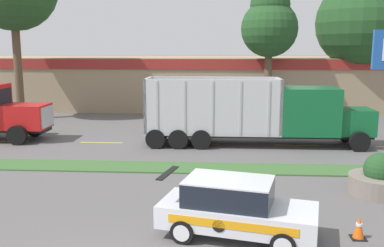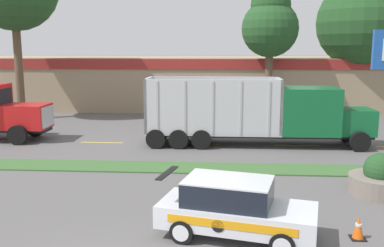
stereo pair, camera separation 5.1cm
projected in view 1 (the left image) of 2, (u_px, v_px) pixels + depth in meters
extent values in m
cube|color=#3D6633|center=(154.00, 167.00, 18.90)|extent=(120.00, 1.73, 0.06)
cube|color=yellow|center=(8.00, 141.00, 24.26)|extent=(2.40, 0.14, 0.01)
cube|color=yellow|center=(102.00, 143.00, 23.92)|extent=(2.40, 0.14, 0.01)
cube|color=yellow|center=(198.00, 144.00, 23.59)|extent=(2.40, 0.14, 0.01)
cube|color=yellow|center=(297.00, 145.00, 23.25)|extent=(2.40, 0.14, 0.01)
cube|color=red|center=(25.00, 116.00, 24.24)|extent=(2.50, 1.91, 1.37)
cube|color=#B7B7BC|center=(47.00, 117.00, 24.16)|extent=(0.06, 1.63, 1.16)
cube|color=black|center=(3.00, 99.00, 24.14)|extent=(0.04, 1.98, 1.12)
cylinder|color=black|center=(17.00, 135.00, 23.27)|extent=(1.08, 0.30, 1.08)
cylinder|color=black|center=(35.00, 128.00, 25.52)|extent=(1.08, 0.30, 1.08)
cube|color=black|center=(257.00, 134.00, 23.25)|extent=(12.04, 1.32, 0.18)
cube|color=#146033|center=(354.00, 121.00, 22.79)|extent=(1.86, 1.96, 1.36)
cube|color=#B7B7BC|center=(372.00, 121.00, 22.73)|extent=(0.06, 1.68, 1.15)
cube|color=#146033|center=(308.00, 111.00, 22.85)|extent=(3.01, 2.40, 2.47)
cube|color=black|center=(337.00, 103.00, 22.68)|extent=(0.04, 2.04, 1.11)
cylinder|color=silver|center=(280.00, 99.00, 22.06)|extent=(0.14, 0.14, 1.40)
cube|color=silver|center=(213.00, 131.00, 23.37)|extent=(7.17, 2.40, 0.12)
cube|color=silver|center=(278.00, 105.00, 22.90)|extent=(0.16, 2.40, 2.89)
cube|color=silver|center=(149.00, 104.00, 23.34)|extent=(0.16, 2.40, 2.89)
cube|color=silver|center=(213.00, 108.00, 22.02)|extent=(7.17, 0.16, 2.89)
cube|color=silver|center=(213.00, 102.00, 24.22)|extent=(7.17, 0.16, 2.89)
cube|color=#B2B2B7|center=(157.00, 107.00, 22.10)|extent=(0.10, 0.04, 2.75)
cube|color=#B2B2B7|center=(185.00, 108.00, 22.01)|extent=(0.10, 0.04, 2.75)
cube|color=#B2B2B7|center=(212.00, 108.00, 21.92)|extent=(0.10, 0.04, 2.75)
cube|color=#B2B2B7|center=(241.00, 108.00, 21.83)|extent=(0.10, 0.04, 2.75)
cube|color=#B2B2B7|center=(269.00, 108.00, 21.74)|extent=(0.10, 0.04, 2.75)
cylinder|color=black|center=(360.00, 142.00, 21.79)|extent=(1.02, 0.30, 1.02)
cylinder|color=black|center=(346.00, 133.00, 24.10)|extent=(1.02, 0.30, 1.02)
cylinder|color=black|center=(155.00, 139.00, 22.44)|extent=(1.02, 0.30, 1.02)
cylinder|color=black|center=(161.00, 130.00, 24.76)|extent=(1.02, 0.30, 1.02)
cylinder|color=black|center=(178.00, 139.00, 22.37)|extent=(1.02, 0.30, 1.02)
cylinder|color=black|center=(182.00, 131.00, 24.68)|extent=(1.02, 0.30, 1.02)
cylinder|color=black|center=(201.00, 140.00, 22.29)|extent=(1.02, 0.30, 1.02)
cylinder|color=black|center=(203.00, 131.00, 24.61)|extent=(1.02, 0.30, 1.02)
cube|color=silver|center=(237.00, 215.00, 11.91)|extent=(4.61, 2.73, 0.63)
cube|color=black|center=(229.00, 192.00, 11.87)|extent=(2.67, 2.07, 0.66)
cube|color=silver|center=(229.00, 180.00, 11.81)|extent=(2.67, 2.07, 0.04)
cube|color=black|center=(168.00, 173.00, 12.32)|extent=(0.52, 1.43, 0.03)
cube|color=orange|center=(231.00, 225.00, 11.05)|extent=(3.36, 0.81, 0.22)
cylinder|color=black|center=(219.00, 226.00, 11.15)|extent=(0.34, 0.09, 0.35)
cylinder|color=black|center=(283.00, 245.00, 10.78)|extent=(0.69, 0.35, 0.66)
cylinder|color=silver|center=(283.00, 247.00, 10.68)|extent=(0.45, 0.12, 0.46)
cylinder|color=black|center=(288.00, 220.00, 12.37)|extent=(0.69, 0.35, 0.66)
cylinder|color=silver|center=(289.00, 218.00, 12.47)|extent=(0.45, 0.12, 0.46)
cylinder|color=black|center=(182.00, 232.00, 11.55)|extent=(0.69, 0.35, 0.66)
cylinder|color=silver|center=(181.00, 233.00, 11.45)|extent=(0.45, 0.12, 0.46)
cylinder|color=black|center=(200.00, 210.00, 13.15)|extent=(0.69, 0.35, 0.66)
cylinder|color=silver|center=(201.00, 208.00, 13.25)|extent=(0.45, 0.12, 0.46)
cylinder|color=slate|center=(380.00, 185.00, 15.51)|extent=(2.20, 2.20, 0.67)
sphere|color=#234C23|center=(381.00, 169.00, 15.41)|extent=(1.21, 1.21, 1.21)
cube|color=black|center=(358.00, 238.00, 11.89)|extent=(0.41, 0.41, 0.03)
cone|color=#EA5B14|center=(359.00, 227.00, 11.84)|extent=(0.31, 0.31, 0.64)
cylinder|color=white|center=(359.00, 225.00, 11.83)|extent=(0.17, 0.17, 0.08)
cube|color=#9E896B|center=(178.00, 81.00, 39.82)|extent=(39.03, 12.00, 4.41)
cube|color=maroon|center=(170.00, 64.00, 33.57)|extent=(37.08, 0.10, 0.80)
cylinder|color=brown|center=(382.00, 82.00, 33.15)|extent=(0.51, 0.51, 5.30)
cylinder|color=brown|center=(357.00, 81.00, 34.13)|extent=(0.50, 0.50, 5.25)
sphere|color=#234C23|center=(361.00, 23.00, 33.34)|extent=(6.90, 6.90, 6.90)
cylinder|color=brown|center=(268.00, 81.00, 32.26)|extent=(0.55, 0.55, 5.48)
sphere|color=#234C23|center=(269.00, 29.00, 31.58)|extent=(4.20, 4.20, 4.20)
sphere|color=#234C23|center=(270.00, 5.00, 31.29)|extent=(2.94, 2.94, 2.94)
cylinder|color=brown|center=(18.00, 66.00, 31.07)|extent=(0.57, 0.57, 7.85)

